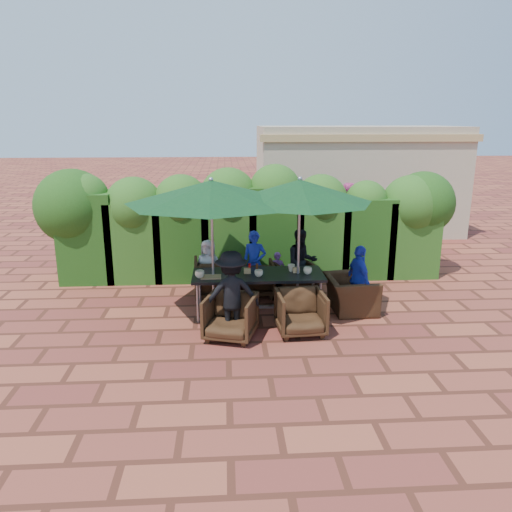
{
  "coord_description": "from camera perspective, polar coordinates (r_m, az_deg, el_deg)",
  "views": [
    {
      "loc": [
        -0.57,
        -8.31,
        3.38
      ],
      "look_at": [
        -0.03,
        0.4,
        0.99
      ],
      "focal_mm": 35.0,
      "sensor_mm": 36.0,
      "label": 1
    }
  ],
  "objects": [
    {
      "name": "adult_far_mid",
      "position": [
        9.85,
        -0.18,
        -0.82
      ],
      "size": [
        0.52,
        0.45,
        1.29
      ],
      "primitive_type": "imported",
      "rotation": [
        0.0,
        0.0,
        -0.17
      ],
      "color": "#2131B3",
      "rests_on": "ground"
    },
    {
      "name": "number_block_right",
      "position": [
        8.9,
        4.63,
        -1.6
      ],
      "size": [
        0.12,
        0.06,
        0.1
      ],
      "primitive_type": "cube",
      "color": "tan",
      "rests_on": "dining_table"
    },
    {
      "name": "pedestrian_a",
      "position": [
        12.9,
        7.36,
        3.56
      ],
      "size": [
        1.43,
        1.38,
        1.57
      ],
      "primitive_type": "imported",
      "rotation": [
        0.0,
        0.0,
        2.39
      ],
      "color": "#227E3B",
      "rests_on": "ground"
    },
    {
      "name": "adult_far_right",
      "position": [
        9.93,
        5.22,
        -0.69
      ],
      "size": [
        0.67,
        0.45,
        1.31
      ],
      "primitive_type": "imported",
      "rotation": [
        0.0,
        0.0,
        0.11
      ],
      "color": "black",
      "rests_on": "ground"
    },
    {
      "name": "adult_near_left",
      "position": [
        7.98,
        -2.82,
        -4.32
      ],
      "size": [
        0.95,
        0.53,
        1.4
      ],
      "primitive_type": "imported",
      "rotation": [
        0.0,
        0.0,
        3.28
      ],
      "color": "black",
      "rests_on": "ground"
    },
    {
      "name": "umbrella_left",
      "position": [
        8.45,
        -5.14,
        7.31
      ],
      "size": [
        2.92,
        2.92,
        2.46
      ],
      "color": "gray",
      "rests_on": "ground"
    },
    {
      "name": "adult_end_right",
      "position": [
        9.14,
        11.66,
        -2.61
      ],
      "size": [
        0.51,
        0.79,
        1.24
      ],
      "primitive_type": "imported",
      "rotation": [
        0.0,
        0.0,
        1.78
      ],
      "color": "#2131B3",
      "rests_on": "ground"
    },
    {
      "name": "adult_far_left",
      "position": [
        9.86,
        -5.44,
        -1.36
      ],
      "size": [
        0.63,
        0.49,
        1.13
      ],
      "primitive_type": "imported",
      "rotation": [
        0.0,
        0.0,
        -0.32
      ],
      "color": "silver",
      "rests_on": "ground"
    },
    {
      "name": "chair_near_left",
      "position": [
        7.97,
        -2.95,
        -6.73
      ],
      "size": [
        0.93,
        0.9,
        0.78
      ],
      "primitive_type": "imported",
      "rotation": [
        0.0,
        0.0,
        -0.29
      ],
      "color": "black",
      "rests_on": "ground"
    },
    {
      "name": "number_block_left",
      "position": [
        8.83,
        -1.01,
        -1.7
      ],
      "size": [
        0.12,
        0.06,
        0.1
      ],
      "primitive_type": "cube",
      "color": "tan",
      "rests_on": "dining_table"
    },
    {
      "name": "chair_far_left",
      "position": [
        9.75,
        -4.55,
        -2.34
      ],
      "size": [
        0.88,
        0.83,
        0.87
      ],
      "primitive_type": "imported",
      "rotation": [
        0.0,
        0.0,
        3.2
      ],
      "color": "black",
      "rests_on": "ground"
    },
    {
      "name": "pedestrian_c",
      "position": [
        13.56,
        13.22,
        3.87
      ],
      "size": [
        1.03,
        1.05,
        1.58
      ],
      "primitive_type": "imported",
      "rotation": [
        0.0,
        0.0,
        2.32
      ],
      "color": "#95939B",
      "rests_on": "ground"
    },
    {
      "name": "chair_end_right",
      "position": [
        9.24,
        10.78,
        -3.64
      ],
      "size": [
        0.67,
        1.0,
        0.85
      ],
      "primitive_type": "imported",
      "rotation": [
        0.0,
        0.0,
        1.61
      ],
      "color": "black",
      "rests_on": "ground"
    },
    {
      "name": "pedestrian_b",
      "position": [
        13.37,
        10.24,
        4.39
      ],
      "size": [
        0.89,
        0.57,
        1.81
      ],
      "primitive_type": "imported",
      "rotation": [
        0.0,
        0.0,
        3.19
      ],
      "color": "#D54B93",
      "rests_on": "ground"
    },
    {
      "name": "child_right",
      "position": [
        10.04,
        2.46,
        -1.9
      ],
      "size": [
        0.35,
        0.31,
        0.83
      ],
      "primitive_type": "imported",
      "rotation": [
        0.0,
        0.0,
        -0.27
      ],
      "color": "#8E479B",
      "rests_on": "ground"
    },
    {
      "name": "cup_d",
      "position": [
        8.98,
        4.06,
        -1.36
      ],
      "size": [
        0.13,
        0.13,
        0.13
      ],
      "primitive_type": "imported",
      "color": "beige",
      "rests_on": "dining_table"
    },
    {
      "name": "chair_far_right",
      "position": [
        9.89,
        4.52,
        -2.5
      ],
      "size": [
        0.87,
        0.84,
        0.73
      ],
      "primitive_type": "imported",
      "rotation": [
        0.0,
        0.0,
        3.42
      ],
      "color": "black",
      "rests_on": "ground"
    },
    {
      "name": "cup_e",
      "position": [
        8.84,
        5.92,
        -1.68
      ],
      "size": [
        0.15,
        0.15,
        0.12
      ],
      "primitive_type": "imported",
      "color": "beige",
      "rests_on": "dining_table"
    },
    {
      "name": "sauce_bottle",
      "position": [
        8.86,
        0.11,
        -1.4
      ],
      "size": [
        0.04,
        0.04,
        0.17
      ],
      "primitive_type": "cylinder",
      "color": "#4C230C",
      "rests_on": "dining_table"
    },
    {
      "name": "chair_near_right",
      "position": [
        8.17,
        5.15,
        -6.23
      ],
      "size": [
        0.81,
        0.76,
        0.78
      ],
      "primitive_type": "imported",
      "rotation": [
        0.0,
        0.0,
        0.07
      ],
      "color": "black",
      "rests_on": "ground"
    },
    {
      "name": "cup_b",
      "position": [
        8.91,
        -3.56,
        -1.49
      ],
      "size": [
        0.13,
        0.13,
        0.12
      ],
      "primitive_type": "imported",
      "color": "beige",
      "rests_on": "dining_table"
    },
    {
      "name": "cup_c",
      "position": [
        8.66,
        0.31,
        -1.97
      ],
      "size": [
        0.15,
        0.15,
        0.12
      ],
      "primitive_type": "imported",
      "color": "beige",
      "rests_on": "dining_table"
    },
    {
      "name": "umbrella_right",
      "position": [
        8.55,
        5.03,
        7.4
      ],
      "size": [
        2.51,
        2.51,
        2.46
      ],
      "color": "gray",
      "rests_on": "ground"
    },
    {
      "name": "serving_tray",
      "position": [
        8.66,
        -5.17,
        -2.39
      ],
      "size": [
        0.35,
        0.25,
        0.02
      ],
      "primitive_type": "cube",
      "color": "#AD8153",
      "rests_on": "dining_table"
    },
    {
      "name": "ketchup_bottle",
      "position": [
        8.86,
        -0.74,
        -1.4
      ],
      "size": [
        0.04,
        0.04,
        0.17
      ],
      "primitive_type": "cylinder",
      "color": "#B20C0A",
      "rests_on": "dining_table"
    },
    {
      "name": "child_left",
      "position": [
        9.9,
        -2.87,
        -1.96
      ],
      "size": [
        0.38,
        0.34,
        0.89
      ],
      "primitive_type": "imported",
      "rotation": [
        0.0,
        0.0,
        0.28
      ],
      "color": "#D54B93",
      "rests_on": "ground"
    },
    {
      "name": "hedge_wall",
      "position": [
        10.83,
        -1.16,
        4.37
      ],
      "size": [
        9.1,
        1.6,
        2.48
      ],
      "color": "#19360E",
      "rests_on": "ground"
    },
    {
      "name": "dining_table",
      "position": [
        8.86,
        0.24,
        -2.48
      ],
      "size": [
        2.31,
        0.9,
        0.75
      ],
      "color": "black",
      "rests_on": "ground"
    },
    {
      "name": "chair_far_mid",
      "position": [
        9.89,
        -0.11,
        -2.38
      ],
      "size": [
        0.76,
        0.71,
        0.75
      ],
      "primitive_type": "imported",
      "rotation": [
        0.0,
        0.0,
        3.18
      ],
      "color": "black",
      "rests_on": "ground"
    },
    {
      "name": "ground",
      "position": [
        8.99,
        0.33,
        -6.79
      ],
      "size": [
        80.0,
        80.0,
        0.0
      ],
      "primitive_type": "plane",
      "color": "brown",
      "rests_on": "ground"
    },
    {
      "name": "cup_a",
      "position": [
        8.63,
        -6.45,
        -2.08
      ],
      "size": [
        0.16,
        0.16,
        0.13
      ],
      "primitive_type": "imported",
      "color": "beige",
      "rests_on": "dining_table"
    },
    {
      "name": "building",
      "position": [
        15.93,
        11.38,
        8.6
      ],
      "size": [
        6.2,
        3.08,
        3.2
      ],
      "color": "tan",
      "rests_on": "ground"
    }
  ]
}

